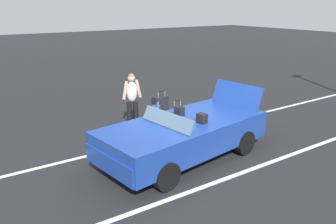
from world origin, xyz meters
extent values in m
plane|color=black|center=(0.00, 0.00, 0.00)|extent=(80.00, 80.00, 0.00)
cube|color=silver|center=(0.00, -1.38, 0.00)|extent=(18.00, 0.12, 0.01)
cube|color=silver|center=(0.00, 1.32, 0.00)|extent=(18.00, 0.12, 0.01)
cube|color=navy|center=(0.00, 0.00, 0.62)|extent=(4.31, 2.32, 0.64)
cube|color=navy|center=(1.42, 0.20, 0.51)|extent=(1.54, 1.84, 0.38)
cube|color=slate|center=(0.51, 0.07, 1.09)|extent=(0.40, 1.56, 0.31)
cube|color=black|center=(-0.26, 0.34, 1.05)|extent=(0.19, 0.24, 0.22)
cube|color=black|center=(-0.15, -0.39, 1.05)|extent=(0.19, 0.24, 0.22)
cube|color=navy|center=(-1.93, -0.28, 1.22)|extent=(0.45, 1.52, 0.61)
cylinder|color=black|center=(1.14, 0.98, 0.30)|extent=(0.63, 0.30, 0.60)
cylinder|color=black|center=(1.37, -0.62, 0.30)|extent=(0.63, 0.30, 0.60)
cylinder|color=black|center=(-1.37, 0.62, 0.30)|extent=(0.63, 0.30, 0.60)
cylinder|color=black|center=(-1.14, -0.98, 0.30)|extent=(0.63, 0.30, 0.60)
cube|color=black|center=(-1.10, -2.78, 0.37)|extent=(0.50, 0.32, 0.74)
cube|color=black|center=(-1.09, -2.93, 0.31)|extent=(0.38, 0.05, 0.41)
cylinder|color=gray|center=(-0.98, -2.69, 0.83)|extent=(0.02, 0.02, 0.18)
cylinder|color=gray|center=(-1.24, -2.71, 0.83)|extent=(0.02, 0.02, 0.18)
cylinder|color=black|center=(-1.11, -2.70, 0.92)|extent=(0.27, 0.05, 0.03)
sphere|color=black|center=(-0.94, -2.66, 0.02)|extent=(0.04, 0.04, 0.04)
sphere|color=black|center=(-1.28, -2.69, 0.02)|extent=(0.04, 0.04, 0.04)
cube|color=#1E479E|center=(-0.61, -2.24, 0.31)|extent=(0.44, 0.46, 0.62)
cylinder|color=gray|center=(-0.59, -2.11, 0.71)|extent=(0.03, 0.03, 0.18)
cylinder|color=gray|center=(-0.73, -2.28, 0.71)|extent=(0.03, 0.03, 0.18)
cylinder|color=black|center=(-0.66, -2.20, 0.80)|extent=(0.16, 0.19, 0.03)
sphere|color=black|center=(-0.59, -2.08, 0.02)|extent=(0.04, 0.04, 0.04)
sphere|color=black|center=(-0.77, -2.29, 0.02)|extent=(0.04, 0.04, 0.04)
cube|color=#991E8C|center=(-1.07, -1.80, 0.25)|extent=(0.39, 0.32, 0.50)
cube|color=#721669|center=(-1.11, -1.91, 0.21)|extent=(0.26, 0.13, 0.28)
cylinder|color=gray|center=(-0.96, -1.79, 0.68)|extent=(0.03, 0.03, 0.35)
cylinder|color=gray|center=(-1.13, -1.72, 0.68)|extent=(0.03, 0.03, 0.35)
cylinder|color=black|center=(-1.05, -1.75, 0.85)|extent=(0.18, 0.10, 0.03)
sphere|color=black|center=(-0.93, -1.78, 0.02)|extent=(0.04, 0.04, 0.04)
sphere|color=black|center=(-1.15, -1.69, 0.02)|extent=(0.04, 0.04, 0.04)
cylinder|color=black|center=(-0.06, -2.47, 0.41)|extent=(0.16, 0.16, 0.82)
cylinder|color=black|center=(0.14, -2.48, 0.41)|extent=(0.16, 0.16, 0.82)
ellipsoid|color=silver|center=(0.04, -2.48, 1.12)|extent=(0.33, 0.24, 0.60)
sphere|color=tan|center=(0.04, -2.48, 1.51)|extent=(0.21, 0.21, 0.21)
sphere|color=olive|center=(0.04, -2.48, 1.56)|extent=(0.18, 0.18, 0.18)
cylinder|color=tan|center=(-0.16, -2.46, 1.19)|extent=(0.20, 0.10, 0.53)
cylinder|color=tan|center=(0.25, -2.49, 1.19)|extent=(0.20, 0.10, 0.53)
camera|label=1|loc=(4.41, 5.96, 3.51)|focal=36.25mm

